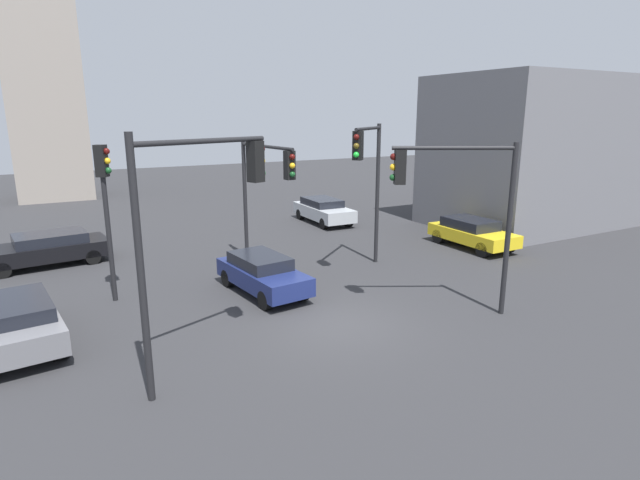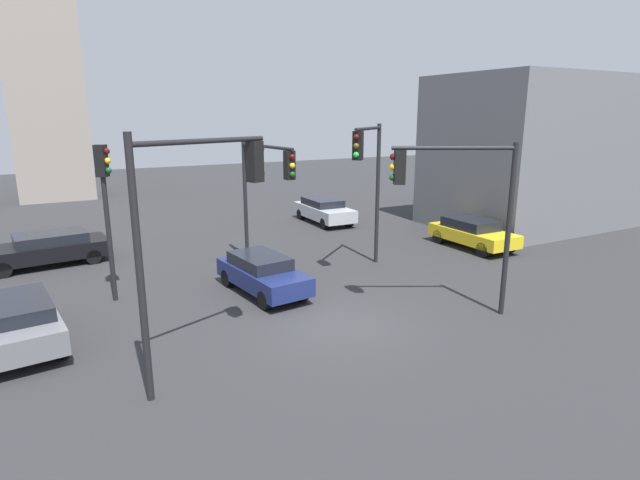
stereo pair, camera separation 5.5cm
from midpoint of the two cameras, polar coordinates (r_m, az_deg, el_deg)
The scene contains 13 objects.
ground_plane at distance 15.30m, azimuth 1.93°, elevation -9.37°, with size 99.57×99.57×0.00m, color #2D2D30.
traffic_light_0 at distance 11.62m, azimuth -13.46°, elevation 3.81°, with size 3.44×1.51×5.73m.
traffic_light_1 at distance 19.51m, azimuth -6.26°, elevation 6.95°, with size 0.51×4.16×5.15m.
traffic_light_2 at distance 19.46m, azimuth 5.44°, elevation 8.09°, with size 2.54×2.17×5.70m.
traffic_light_3 at distance 15.53m, azimuth 14.94°, elevation 5.21°, with size 3.29×1.89×5.28m.
traffic_light_4 at distance 17.58m, azimuth -23.09°, elevation 4.75°, with size 0.49×0.44×5.14m.
car_0 at distance 24.58m, azimuth 16.65°, elevation 0.83°, with size 1.84×4.22×1.35m.
car_1 at distance 17.67m, azimuth -6.60°, elevation -3.73°, with size 2.07×4.22×1.34m.
car_2 at distance 29.06m, azimuth 0.32°, elevation 3.40°, with size 1.94×4.51×1.37m.
car_3 at distance 23.62m, azimuth -28.45°, elevation -0.83°, with size 4.95×2.56×1.34m.
car_4 at distance 15.85m, azimuth -31.26°, elevation -7.76°, with size 2.48×4.66×1.35m.
building_flank at distance 31.35m, azimuth 23.54°, elevation 9.10°, with size 11.99×7.28×8.06m, color slate.
skyline_tower at distance 42.78m, azimuth -29.23°, elevation 19.17°, with size 4.95×4.95×22.39m, color gray.
Camera 1 is at (-7.26, -12.03, 6.05)m, focal length 28.45 mm.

